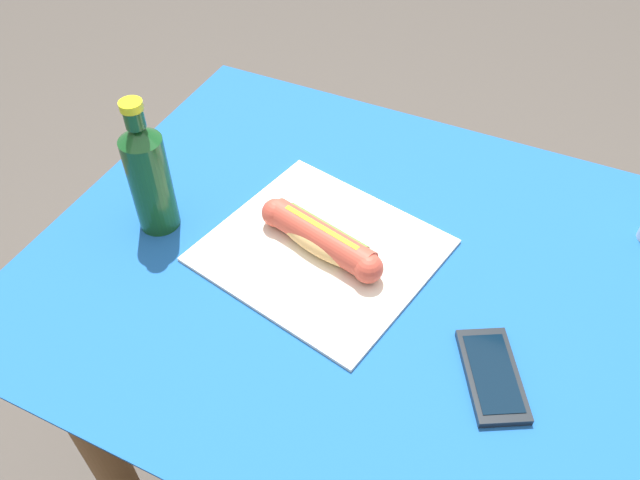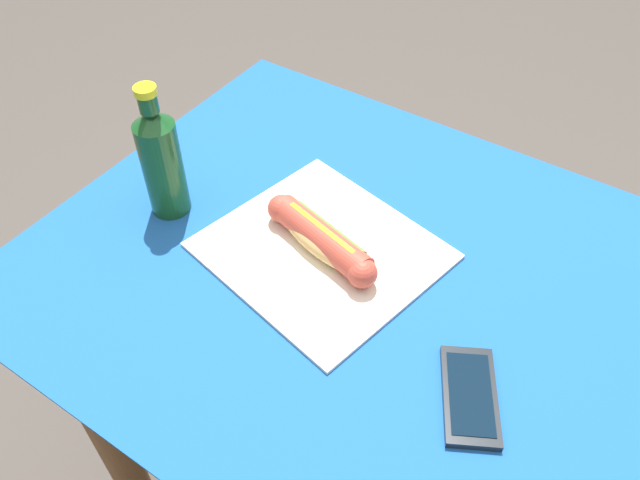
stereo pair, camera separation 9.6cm
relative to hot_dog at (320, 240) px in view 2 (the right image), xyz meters
The scene contains 5 objects.
dining_table 0.21m from the hot_dog, ahead, with size 0.98×0.81×0.77m.
paper_wrapper 0.03m from the hot_dog, 104.50° to the right, with size 0.32×0.30×0.01m, color silver.
hot_dog is the anchor object (origin of this frame).
cell_phone 0.31m from the hot_dog, 19.47° to the right, with size 0.13×0.16×0.01m.
soda_bottle 0.28m from the hot_dog, 169.32° to the right, with size 0.06×0.06×0.23m.
Camera 2 is at (0.30, -0.56, 1.50)m, focal length 35.66 mm.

